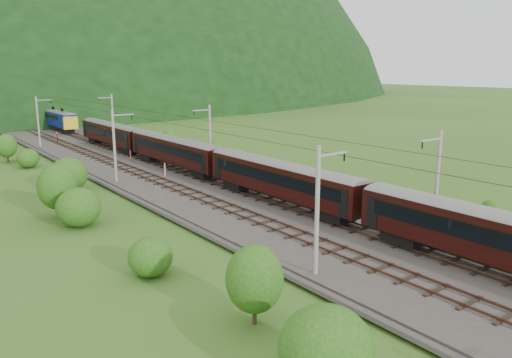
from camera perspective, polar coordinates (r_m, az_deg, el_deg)
ground at (r=36.10m, az=13.99°, el=-8.51°), size 600.00×600.00×0.00m
railbed at (r=42.61m, az=3.50°, el=-4.65°), size 14.00×220.00×0.30m
track_left at (r=41.08m, az=0.95°, el=-4.97°), size 2.40×220.00×0.27m
track_right at (r=44.08m, az=5.88°, el=-3.80°), size 2.40×220.00×0.27m
catenary_left at (r=57.23m, az=-15.82°, el=3.82°), size 2.54×192.28×8.00m
catenary_right at (r=62.66m, az=-5.34°, el=4.97°), size 2.54×192.28×8.00m
overhead_wires at (r=41.08m, az=3.63°, el=4.64°), size 4.83×198.00×0.03m
train at (r=45.66m, az=3.26°, el=0.53°), size 2.69×149.92×4.67m
hazard_post_near at (r=59.43m, az=-10.37°, el=1.05°), size 0.17×0.17×1.56m
hazard_post_far at (r=71.05m, az=-14.16°, el=2.66°), size 0.14×0.14×1.32m
signal at (r=90.27m, az=-21.78°, el=4.49°), size 0.21×0.21×1.91m
vegetation_left at (r=35.65m, az=-13.58°, el=-5.16°), size 8.79×142.86×6.16m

